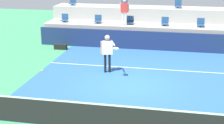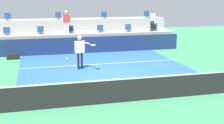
{
  "view_description": "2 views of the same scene",
  "coord_description": "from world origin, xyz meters",
  "px_view_note": "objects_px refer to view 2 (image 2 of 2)",
  "views": [
    {
      "loc": [
        1.81,
        -12.96,
        5.12
      ],
      "look_at": [
        -0.67,
        -0.56,
        1.18
      ],
      "focal_mm": 52.86,
      "sensor_mm": 36.0,
      "label": 1
    },
    {
      "loc": [
        -3.64,
        -14.18,
        3.89
      ],
      "look_at": [
        -0.29,
        -1.34,
        0.94
      ],
      "focal_mm": 48.63,
      "sensor_mm": 36.0,
      "label": 2
    }
  ],
  "objects_px": {
    "stadium_chair_upper_right": "(104,16)",
    "tennis_ball": "(67,59)",
    "stadium_chair_lower_left": "(41,31)",
    "stadium_chair_upper_far_right": "(147,15)",
    "tennis_player": "(80,49)",
    "stadium_chair_lower_right": "(128,28)",
    "spectator_leaning_on_rail": "(152,18)",
    "stadium_chair_lower_mid_right": "(100,29)",
    "stadium_chair_lower_mid_left": "(71,30)",
    "stadium_chair_lower_far_right": "(155,28)",
    "stadium_chair_upper_far_left": "(8,17)",
    "equipment_bag": "(13,57)",
    "stadium_chair_upper_left": "(58,16)",
    "stadium_chair_lower_far_left": "(7,32)",
    "spectator_in_white": "(67,20)"
  },
  "relations": [
    {
      "from": "stadium_chair_upper_right",
      "to": "spectator_leaning_on_rail",
      "type": "xyz_separation_m",
      "value": [
        3.12,
        -2.18,
        -0.12
      ]
    },
    {
      "from": "stadium_chair_lower_far_right",
      "to": "spectator_leaning_on_rail",
      "type": "xyz_separation_m",
      "value": [
        -0.38,
        -0.38,
        0.73
      ]
    },
    {
      "from": "stadium_chair_lower_left",
      "to": "stadium_chair_lower_right",
      "type": "distance_m",
      "value": 6.35
    },
    {
      "from": "stadium_chair_lower_far_right",
      "to": "stadium_chair_upper_right",
      "type": "bearing_deg",
      "value": 152.82
    },
    {
      "from": "stadium_chair_lower_mid_left",
      "to": "equipment_bag",
      "type": "distance_m",
      "value": 4.61
    },
    {
      "from": "tennis_ball",
      "to": "spectator_in_white",
      "type": "bearing_deg",
      "value": 83.71
    },
    {
      "from": "stadium_chair_lower_right",
      "to": "stadium_chair_upper_far_left",
      "type": "bearing_deg",
      "value": 168.14
    },
    {
      "from": "stadium_chair_upper_right",
      "to": "tennis_ball",
      "type": "distance_m",
      "value": 13.04
    },
    {
      "from": "stadium_chair_upper_right",
      "to": "tennis_player",
      "type": "distance_m",
      "value": 8.25
    },
    {
      "from": "stadium_chair_upper_right",
      "to": "spectator_in_white",
      "type": "bearing_deg",
      "value": -145.55
    },
    {
      "from": "stadium_chair_upper_left",
      "to": "spectator_leaning_on_rail",
      "type": "height_order",
      "value": "spectator_leaning_on_rail"
    },
    {
      "from": "stadium_chair_upper_far_right",
      "to": "equipment_bag",
      "type": "height_order",
      "value": "stadium_chair_upper_far_right"
    },
    {
      "from": "stadium_chair_lower_far_left",
      "to": "stadium_chair_lower_left",
      "type": "height_order",
      "value": "same"
    },
    {
      "from": "stadium_chair_lower_left",
      "to": "stadium_chair_lower_mid_right",
      "type": "height_order",
      "value": "same"
    },
    {
      "from": "spectator_in_white",
      "to": "tennis_ball",
      "type": "bearing_deg",
      "value": -96.29
    },
    {
      "from": "stadium_chair_lower_mid_right",
      "to": "tennis_ball",
      "type": "bearing_deg",
      "value": -108.8
    },
    {
      "from": "stadium_chair_upper_right",
      "to": "tennis_ball",
      "type": "height_order",
      "value": "stadium_chair_upper_right"
    },
    {
      "from": "stadium_chair_lower_far_left",
      "to": "stadium_chair_lower_left",
      "type": "xyz_separation_m",
      "value": [
        2.22,
        0.0,
        0.0
      ]
    },
    {
      "from": "stadium_chair_lower_left",
      "to": "stadium_chair_lower_mid_left",
      "type": "xyz_separation_m",
      "value": [
        2.07,
        0.0,
        0.0
      ]
    },
    {
      "from": "spectator_leaning_on_rail",
      "to": "equipment_bag",
      "type": "xyz_separation_m",
      "value": [
        -9.84,
        -1.79,
        -2.04
      ]
    },
    {
      "from": "stadium_chair_lower_far_left",
      "to": "stadium_chair_upper_right",
      "type": "bearing_deg",
      "value": 14.1
    },
    {
      "from": "stadium_chair_upper_right",
      "to": "stadium_chair_upper_far_right",
      "type": "relative_size",
      "value": 1.0
    },
    {
      "from": "stadium_chair_upper_right",
      "to": "equipment_bag",
      "type": "xyz_separation_m",
      "value": [
        -6.72,
        -3.97,
        -2.16
      ]
    },
    {
      "from": "spectator_in_white",
      "to": "spectator_leaning_on_rail",
      "type": "height_order",
      "value": "spectator_in_white"
    },
    {
      "from": "stadium_chair_lower_left",
      "to": "stadium_chair_upper_right",
      "type": "xyz_separation_m",
      "value": [
        4.95,
        1.8,
        0.85
      ]
    },
    {
      "from": "stadium_chair_lower_mid_left",
      "to": "stadium_chair_upper_far_left",
      "type": "height_order",
      "value": "stadium_chair_upper_far_left"
    },
    {
      "from": "stadium_chair_lower_left",
      "to": "stadium_chair_lower_right",
      "type": "height_order",
      "value": "same"
    },
    {
      "from": "stadium_chair_lower_far_left",
      "to": "stadium_chair_upper_far_right",
      "type": "bearing_deg",
      "value": 9.55
    },
    {
      "from": "stadium_chair_lower_mid_left",
      "to": "stadium_chair_upper_left",
      "type": "relative_size",
      "value": 1.0
    },
    {
      "from": "stadium_chair_lower_far_left",
      "to": "equipment_bag",
      "type": "height_order",
      "value": "stadium_chair_lower_far_left"
    },
    {
      "from": "stadium_chair_upper_far_left",
      "to": "stadium_chair_upper_left",
      "type": "height_order",
      "value": "same"
    },
    {
      "from": "stadium_chair_lower_mid_left",
      "to": "spectator_leaning_on_rail",
      "type": "distance_m",
      "value": 6.06
    },
    {
      "from": "stadium_chair_lower_mid_right",
      "to": "stadium_chair_upper_left",
      "type": "xyz_separation_m",
      "value": [
        -2.82,
        1.8,
        0.85
      ]
    },
    {
      "from": "stadium_chair_lower_mid_left",
      "to": "stadium_chair_lower_right",
      "type": "relative_size",
      "value": 1.0
    },
    {
      "from": "stadium_chair_upper_left",
      "to": "stadium_chair_upper_far_right",
      "type": "relative_size",
      "value": 1.0
    },
    {
      "from": "spectator_in_white",
      "to": "tennis_ball",
      "type": "height_order",
      "value": "spectator_in_white"
    },
    {
      "from": "stadium_chair_upper_left",
      "to": "spectator_in_white",
      "type": "distance_m",
      "value": 2.22
    },
    {
      "from": "stadium_chair_lower_far_right",
      "to": "stadium_chair_upper_far_left",
      "type": "relative_size",
      "value": 1.0
    },
    {
      "from": "stadium_chair_upper_far_right",
      "to": "spectator_leaning_on_rail",
      "type": "xyz_separation_m",
      "value": [
        -0.41,
        -2.18,
        -0.12
      ]
    },
    {
      "from": "stadium_chair_lower_right",
      "to": "tennis_ball",
      "type": "bearing_deg",
      "value": -118.5
    },
    {
      "from": "stadium_chair_upper_far_right",
      "to": "stadium_chair_lower_left",
      "type": "bearing_deg",
      "value": -168.01
    },
    {
      "from": "stadium_chair_upper_far_left",
      "to": "stadium_chair_upper_left",
      "type": "xyz_separation_m",
      "value": [
        3.63,
        0.0,
        0.0
      ]
    },
    {
      "from": "tennis_player",
      "to": "stadium_chair_upper_far_left",
      "type": "bearing_deg",
      "value": 118.41
    },
    {
      "from": "stadium_chair_lower_left",
      "to": "tennis_player",
      "type": "bearing_deg",
      "value": -72.1
    },
    {
      "from": "tennis_ball",
      "to": "equipment_bag",
      "type": "distance_m",
      "value": 8.79
    },
    {
      "from": "stadium_chair_lower_left",
      "to": "stadium_chair_upper_left",
      "type": "xyz_separation_m",
      "value": [
        1.4,
        1.8,
        0.85
      ]
    },
    {
      "from": "stadium_chair_upper_right",
      "to": "equipment_bag",
      "type": "distance_m",
      "value": 8.1
    },
    {
      "from": "tennis_player",
      "to": "equipment_bag",
      "type": "relative_size",
      "value": 2.38
    },
    {
      "from": "stadium_chair_upper_far_right",
      "to": "tennis_player",
      "type": "xyz_separation_m",
      "value": [
        -6.62,
        -7.55,
        -1.19
      ]
    },
    {
      "from": "stadium_chair_upper_left",
      "to": "stadium_chair_upper_right",
      "type": "xyz_separation_m",
      "value": [
        3.55,
        0.0,
        0.0
      ]
    }
  ]
}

